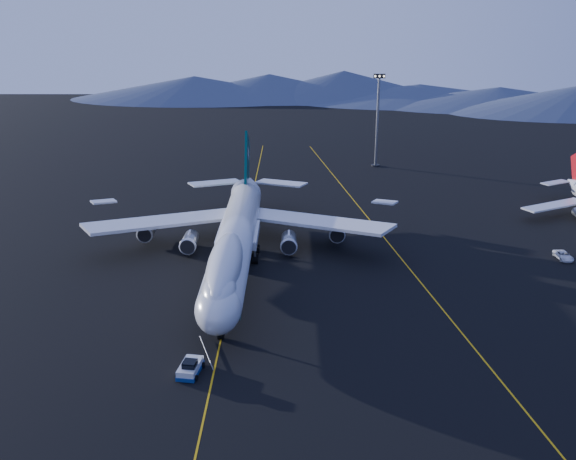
{
  "coord_description": "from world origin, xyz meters",
  "views": [
    {
      "loc": [
        10.14,
        -107.75,
        44.6
      ],
      "look_at": [
        9.36,
        3.84,
        6.0
      ],
      "focal_mm": 40.0,
      "sensor_mm": 36.0,
      "label": 1
    }
  ],
  "objects_px": {
    "service_van": "(563,255)",
    "floodlight_mast": "(377,120)",
    "boeing_747": "(236,238)",
    "pushback_tug": "(190,369)"
  },
  "relations": [
    {
      "from": "boeing_747",
      "to": "floodlight_mast",
      "type": "distance_m",
      "value": 87.7
    },
    {
      "from": "boeing_747",
      "to": "floodlight_mast",
      "type": "height_order",
      "value": "floodlight_mast"
    },
    {
      "from": "pushback_tug",
      "to": "floodlight_mast",
      "type": "xyz_separation_m",
      "value": [
        38.0,
        115.64,
        13.01
      ]
    },
    {
      "from": "boeing_747",
      "to": "service_van",
      "type": "relative_size",
      "value": 14.32
    },
    {
      "from": "service_van",
      "to": "floodlight_mast",
      "type": "relative_size",
      "value": 0.19
    },
    {
      "from": "pushback_tug",
      "to": "service_van",
      "type": "bearing_deg",
      "value": 40.84
    },
    {
      "from": "pushback_tug",
      "to": "floodlight_mast",
      "type": "bearing_deg",
      "value": 80.43
    },
    {
      "from": "service_van",
      "to": "floodlight_mast",
      "type": "height_order",
      "value": "floodlight_mast"
    },
    {
      "from": "pushback_tug",
      "to": "boeing_747",
      "type": "bearing_deg",
      "value": 93.8
    },
    {
      "from": "service_van",
      "to": "floodlight_mast",
      "type": "bearing_deg",
      "value": 106.08
    }
  ]
}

